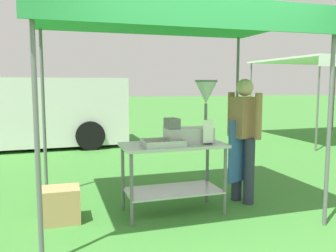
# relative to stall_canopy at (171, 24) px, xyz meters

# --- Properties ---
(ground_plane) EXTENTS (70.00, 70.00, 0.00)m
(ground_plane) POSITION_rel_stall_canopy_xyz_m (0.10, 4.52, -2.23)
(ground_plane) COLOR #3D7F33
(stall_canopy) EXTENTS (3.13, 2.24, 2.32)m
(stall_canopy) POSITION_rel_stall_canopy_xyz_m (0.00, 0.00, 0.00)
(stall_canopy) COLOR slate
(stall_canopy) RESTS_ON ground
(donut_cart) EXTENTS (1.21, 0.62, 0.84)m
(donut_cart) POSITION_rel_stall_canopy_xyz_m (-0.00, -0.10, -1.61)
(donut_cart) COLOR #B7B7BC
(donut_cart) RESTS_ON ground
(donut_tray) EXTENTS (0.46, 0.34, 0.07)m
(donut_tray) POSITION_rel_stall_canopy_xyz_m (-0.16, -0.21, -1.37)
(donut_tray) COLOR #B7B7BC
(donut_tray) RESTS_ON donut_cart
(donut_fryer) EXTENTS (0.63, 0.28, 0.75)m
(donut_fryer) POSITION_rel_stall_canopy_xyz_m (0.26, -0.09, -1.10)
(donut_fryer) COLOR #B7B7BC
(donut_fryer) RESTS_ON donut_cart
(menu_sign) EXTENTS (0.13, 0.05, 0.29)m
(menu_sign) POSITION_rel_stall_canopy_xyz_m (0.37, -0.27, -1.26)
(menu_sign) COLOR black
(menu_sign) RESTS_ON donut_cart
(vendor) EXTENTS (0.46, 0.53, 1.61)m
(vendor) POSITION_rel_stall_canopy_xyz_m (0.99, 0.01, -1.33)
(vendor) COLOR #2D3347
(vendor) RESTS_ON ground
(supply_crate) EXTENTS (0.42, 0.35, 0.39)m
(supply_crate) POSITION_rel_stall_canopy_xyz_m (-1.29, 0.01, -2.04)
(supply_crate) COLOR tan
(supply_crate) RESTS_ON ground
(van_white) EXTENTS (4.97, 2.19, 1.69)m
(van_white) POSITION_rel_stall_canopy_xyz_m (-2.11, 5.36, -1.36)
(van_white) COLOR white
(van_white) RESTS_ON ground
(neighbour_tent) EXTENTS (3.36, 3.17, 2.22)m
(neighbour_tent) POSITION_rel_stall_canopy_xyz_m (6.02, 4.16, -0.07)
(neighbour_tent) COLOR slate
(neighbour_tent) RESTS_ON ground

